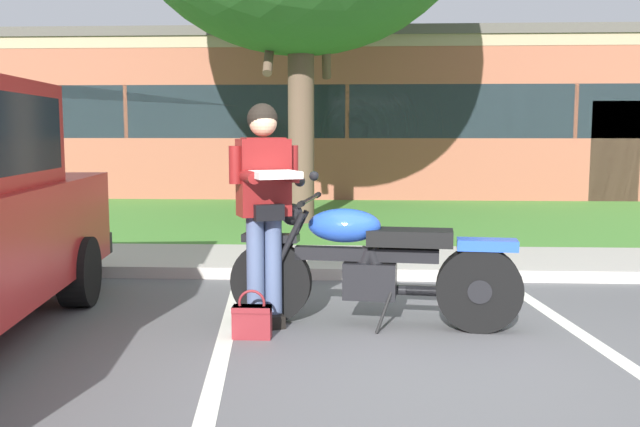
# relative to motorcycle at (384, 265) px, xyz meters

# --- Properties ---
(ground_plane) EXTENTS (140.00, 140.00, 0.00)m
(ground_plane) POSITION_rel_motorcycle_xyz_m (0.23, -0.94, -0.48)
(ground_plane) COLOR #565659
(curb_strip) EXTENTS (60.00, 0.20, 0.12)m
(curb_strip) POSITION_rel_motorcycle_xyz_m (0.23, 1.73, -0.42)
(curb_strip) COLOR #ADA89E
(curb_strip) RESTS_ON ground
(concrete_walk) EXTENTS (60.00, 1.50, 0.08)m
(concrete_walk) POSITION_rel_motorcycle_xyz_m (0.23, 2.58, -0.44)
(concrete_walk) COLOR #ADA89E
(concrete_walk) RESTS_ON ground
(grass_lawn) EXTENTS (60.00, 6.09, 0.06)m
(grass_lawn) POSITION_rel_motorcycle_xyz_m (0.23, 6.38, -0.45)
(grass_lawn) COLOR #478433
(grass_lawn) RESTS_ON ground
(stall_stripe_0) EXTENTS (0.61, 4.39, 0.01)m
(stall_stripe_0) POSITION_rel_motorcycle_xyz_m (-1.12, -0.74, -0.48)
(stall_stripe_0) COLOR silver
(stall_stripe_0) RESTS_ON ground
(stall_stripe_1) EXTENTS (0.61, 4.39, 0.01)m
(stall_stripe_1) POSITION_rel_motorcycle_xyz_m (1.52, -0.74, -0.48)
(stall_stripe_1) COLOR silver
(stall_stripe_1) RESTS_ON ground
(motorcycle) EXTENTS (2.24, 0.82, 1.18)m
(motorcycle) POSITION_rel_motorcycle_xyz_m (0.00, 0.00, 0.00)
(motorcycle) COLOR black
(motorcycle) RESTS_ON ground
(rider_person) EXTENTS (0.57, 0.66, 1.70)m
(rider_person) POSITION_rel_motorcycle_xyz_m (-0.91, -0.06, 0.53)
(rider_person) COLOR black
(rider_person) RESTS_ON ground
(handbag) EXTENTS (0.28, 0.13, 0.36)m
(handbag) POSITION_rel_motorcycle_xyz_m (-0.97, -0.36, -0.34)
(handbag) COLOR maroon
(handbag) RESTS_ON ground
(hedge_left) EXTENTS (3.32, 0.90, 1.24)m
(hedge_left) POSITION_rel_motorcycle_xyz_m (-3.33, 9.81, 0.17)
(hedge_left) COLOR #336B2D
(hedge_left) RESTS_ON ground
(hedge_center_left) EXTENTS (2.78, 0.90, 1.24)m
(hedge_center_left) POSITION_rel_motorcycle_xyz_m (0.34, 9.81, 0.17)
(hedge_center_left) COLOR #336B2D
(hedge_center_left) RESTS_ON ground
(brick_building) EXTENTS (27.56, 10.93, 3.64)m
(brick_building) POSITION_rel_motorcycle_xyz_m (-0.40, 14.68, 1.34)
(brick_building) COLOR #93513D
(brick_building) RESTS_ON ground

